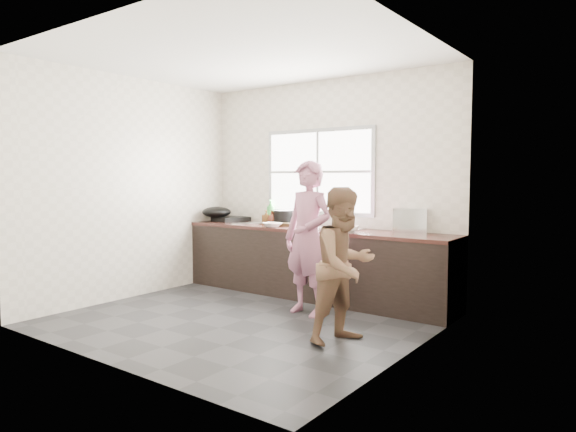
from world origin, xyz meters
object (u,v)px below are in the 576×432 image
Objects in this scene: plate_food at (285,223)px; burner at (231,219)px; bowl_mince at (272,225)px; black_pot at (284,218)px; bowl_held at (325,228)px; pot_lid_right at (255,223)px; woman at (308,243)px; cutting_board at (292,224)px; bowl_crabs at (347,230)px; dish_rack at (411,220)px; bottle_brown_tall at (266,218)px; person_side at (345,265)px; glass_jar at (264,220)px; pot_lid_left at (240,224)px; wok at (217,212)px; bottle_green at (271,211)px; bottle_brown_short at (272,218)px.

plate_food is 0.52× the size of burner.
bowl_mince is 0.33m from black_pot.
bowl_held is 0.64× the size of pot_lid_right.
bowl_mince is (-0.87, 0.48, 0.11)m from woman.
pot_lid_right is at bearing 168.69° from bowl_held.
woman is at bearing -42.73° from plate_food.
bowl_mince is 0.55m from pot_lid_right.
cutting_board is 1.94× the size of bowl_mince.
bowl_crabs is (0.21, 0.48, 0.12)m from woman.
dish_rack is (0.77, 0.92, 0.22)m from woman.
bottle_brown_tall is 0.75m from burner.
glass_jar is at bearing 72.46° from person_side.
pot_lid_left is (-1.38, 0.07, -0.02)m from bowl_held.
person_side is at bearing -50.35° from bowl_held.
bowl_crabs is 2.19m from wok.
person_side is at bearing -31.64° from pot_lid_right.
bottle_green is 3.52× the size of glass_jar.
bottle_brown_short is (-1.07, 0.74, 0.17)m from woman.
cutting_board is 0.36m from bottle_brown_tall.
black_pot is 0.60m from pot_lid_left.
woman is at bearing -147.35° from dish_rack.
bowl_crabs is at bearing -4.04° from wok.
bottle_green is at bearing 130.07° from bowl_mince.
bottle_green is 1.87× the size of bottle_brown_short.
bowl_held is 1.02× the size of bottle_brown_tall.
bottle_brown_short is at bearing 1.01° from pot_lid_right.
bottle_brown_short reaches higher than bowl_crabs.
black_pot is at bearing 159.17° from bowl_held.
woman is 2.09m from wok.
wok is (-0.84, -0.07, 0.05)m from bottle_brown_tall.
bottle_green reaches higher than plate_food.
bottle_brown_tall is at bearing 156.07° from woman.
bottle_brown_tall is at bearing -155.07° from black_pot.
dish_rack is at bearing 2.13° from burner.
bowl_crabs is at bearing -15.66° from black_pot.
bowl_crabs is 2.12m from burner.
bottle_brown_tall is at bearing -8.59° from pot_lid_right.
person_side is at bearing -28.85° from woman.
bottle_brown_tall is 1.93m from dish_rack.
bottle_green is at bearing 132.41° from bottle_brown_short.
glass_jar is (-0.28, -0.11, 0.04)m from plate_food.
dish_rack is at bearing 0.00° from bottle_green.
black_pot reaches higher than pot_lid_right.
plate_food is 0.20m from bottle_brown_short.
person_side is 3.48× the size of wok.
bottle_green is 1.15× the size of pot_lid_right.
bowl_crabs is 1.49m from glass_jar.
bowl_crabs is at bearing -159.51° from dish_rack.
bottle_green reaches higher than bottle_brown_tall.
dish_rack is 2.14m from pot_lid_right.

